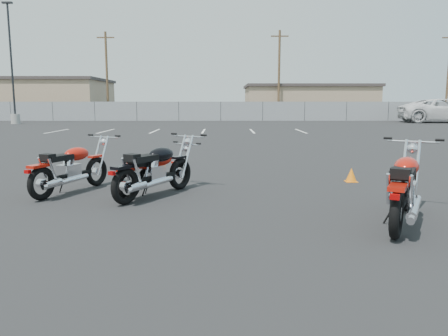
{
  "coord_description": "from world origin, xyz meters",
  "views": [
    {
      "loc": [
        0.18,
        -6.87,
        1.78
      ],
      "look_at": [
        0.2,
        0.6,
        0.65
      ],
      "focal_mm": 35.0,
      "sensor_mm": 36.0,
      "label": 1
    }
  ],
  "objects_px": {
    "motorcycle_second_black": "(155,170)",
    "white_van": "(445,104)",
    "motorcycle_third_red": "(155,172)",
    "motorcycle_rear_red": "(405,188)",
    "motorcycle_front_red": "(71,168)"
  },
  "relations": [
    {
      "from": "motorcycle_front_red",
      "to": "motorcycle_third_red",
      "type": "height_order",
      "value": "motorcycle_front_red"
    },
    {
      "from": "motorcycle_front_red",
      "to": "motorcycle_rear_red",
      "type": "relative_size",
      "value": 0.93
    },
    {
      "from": "motorcycle_second_black",
      "to": "white_van",
      "type": "bearing_deg",
      "value": 55.59
    },
    {
      "from": "motorcycle_second_black",
      "to": "motorcycle_rear_red",
      "type": "height_order",
      "value": "motorcycle_rear_red"
    },
    {
      "from": "motorcycle_second_black",
      "to": "motorcycle_rear_red",
      "type": "xyz_separation_m",
      "value": [
        3.94,
        -1.9,
        0.03
      ]
    },
    {
      "from": "white_van",
      "to": "motorcycle_third_red",
      "type": "bearing_deg",
      "value": 151.97
    },
    {
      "from": "motorcycle_second_black",
      "to": "motorcycle_rear_red",
      "type": "relative_size",
      "value": 0.93
    },
    {
      "from": "motorcycle_third_red",
      "to": "motorcycle_rear_red",
      "type": "distance_m",
      "value": 4.49
    },
    {
      "from": "motorcycle_third_red",
      "to": "white_van",
      "type": "relative_size",
      "value": 0.21
    },
    {
      "from": "motorcycle_second_black",
      "to": "white_van",
      "type": "xyz_separation_m",
      "value": [
        20.55,
        30.0,
        1.11
      ]
    },
    {
      "from": "motorcycle_second_black",
      "to": "motorcycle_third_red",
      "type": "xyz_separation_m",
      "value": [
        -0.03,
        0.2,
        -0.08
      ]
    },
    {
      "from": "motorcycle_rear_red",
      "to": "motorcycle_second_black",
      "type": "bearing_deg",
      "value": 154.23
    },
    {
      "from": "motorcycle_second_black",
      "to": "white_van",
      "type": "height_order",
      "value": "white_van"
    },
    {
      "from": "motorcycle_front_red",
      "to": "white_van",
      "type": "distance_m",
      "value": 37.09
    },
    {
      "from": "motorcycle_second_black",
      "to": "motorcycle_third_red",
      "type": "height_order",
      "value": "motorcycle_second_black"
    }
  ]
}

